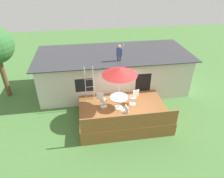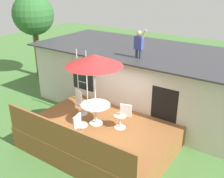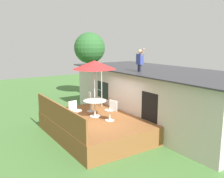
{
  "view_description": "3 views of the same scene",
  "coord_description": "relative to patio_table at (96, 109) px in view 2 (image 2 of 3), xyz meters",
  "views": [
    {
      "loc": [
        -2.03,
        -9.24,
        7.88
      ],
      "look_at": [
        -0.54,
        0.65,
        1.71
      ],
      "focal_mm": 32.41,
      "sensor_mm": 36.0,
      "label": 1
    },
    {
      "loc": [
        4.85,
        -6.42,
        5.62
      ],
      "look_at": [
        0.04,
        0.62,
        1.99
      ],
      "focal_mm": 42.31,
      "sensor_mm": 36.0,
      "label": 2
    },
    {
      "loc": [
        9.25,
        -5.35,
        4.15
      ],
      "look_at": [
        -0.39,
        1.04,
        1.94
      ],
      "focal_mm": 39.95,
      "sensor_mm": 36.0,
      "label": 3
    }
  ],
  "objects": [
    {
      "name": "patio_chair_near",
      "position": [
        0.17,
        -1.05,
        -0.13
      ],
      "size": [
        0.44,
        0.62,
        0.92
      ],
      "rotation": [
        0.0,
        0.0,
        1.73
      ],
      "color": "silver",
      "rests_on": "deck"
    },
    {
      "name": "patio_chair_right",
      "position": [
        0.93,
        0.26,
        -0.13
      ],
      "size": [
        0.61,
        0.44,
        0.92
      ],
      "rotation": [
        0.0,
        0.0,
        -2.87
      ],
      "color": "silver",
      "rests_on": "deck"
    },
    {
      "name": "ground_plane",
      "position": [
        0.23,
        -0.01,
        -1.39
      ],
      "size": [
        40.0,
        40.0,
        0.0
      ],
      "primitive_type": "plane",
      "color": "#477538"
    },
    {
      "name": "backyard_tree",
      "position": [
        -7.17,
        3.67,
        2.23
      ],
      "size": [
        2.31,
        2.31,
        4.83
      ],
      "color": "brown",
      "rests_on": "ground"
    },
    {
      "name": "patio_umbrella",
      "position": [
        0.0,
        -0.0,
        1.76
      ],
      "size": [
        1.9,
        1.9,
        2.54
      ],
      "color": "silver",
      "rests_on": "deck"
    },
    {
      "name": "deck",
      "position": [
        0.23,
        -0.01,
        -0.99
      ],
      "size": [
        5.04,
        3.72,
        0.8
      ],
      "primitive_type": "cube",
      "color": "brown",
      "rests_on": "ground"
    },
    {
      "name": "deck_railing",
      "position": [
        0.23,
        -1.82,
        -0.14
      ],
      "size": [
        4.94,
        0.08,
        0.9
      ],
      "primitive_type": "cube",
      "color": "brown",
      "rests_on": "deck"
    },
    {
      "name": "step_ladder",
      "position": [
        -1.58,
        1.18,
        0.51
      ],
      "size": [
        0.52,
        0.04,
        2.2
      ],
      "color": "silver",
      "rests_on": "deck"
    },
    {
      "name": "patio_table",
      "position": [
        0.0,
        0.0,
        0.0
      ],
      "size": [
        1.04,
        1.04,
        0.74
      ],
      "color": "silver",
      "rests_on": "deck"
    },
    {
      "name": "person_figure",
      "position": [
        0.39,
        2.25,
        1.96
      ],
      "size": [
        0.47,
        0.2,
        1.11
      ],
      "color": "#33384C",
      "rests_on": "house"
    },
    {
      "name": "house",
      "position": [
        0.24,
        3.59,
        -0.01
      ],
      "size": [
        10.5,
        4.5,
        2.74
      ],
      "color": "beige",
      "rests_on": "ground"
    },
    {
      "name": "patio_chair_left",
      "position": [
        -0.92,
        0.28,
        -0.13
      ],
      "size": [
        0.61,
        0.44,
        0.92
      ],
      "rotation": [
        0.0,
        0.0,
        -0.29
      ],
      "color": "silver",
      "rests_on": "deck"
    }
  ]
}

